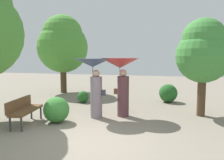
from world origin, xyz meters
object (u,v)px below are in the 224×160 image
Objects in this scene: person_left at (94,75)px; tree_near_left at (63,44)px; person_right at (121,72)px; tree_near_right at (203,51)px; park_bench at (24,109)px.

person_left is 0.45× the size of tree_near_left.
person_right is 3.01m from tree_near_right.
person_right is 0.46× the size of tree_near_left.
park_bench is (-1.85, -1.39, -1.01)m from person_left.
person_right is at bearing -62.79° from person_left.
tree_near_left is 8.09m from tree_near_right.
park_bench is 0.34× the size of tree_near_left.
park_bench is 0.45× the size of tree_near_right.
person_left is 1.33× the size of park_bench.
park_bench is (-2.72, -1.80, -1.08)m from person_right.
person_left is at bearing -62.82° from park_bench.
tree_near_left reaches higher than park_bench.
tree_near_left is (-3.61, 4.67, 1.39)m from person_left.
person_right reaches higher than park_bench.
person_left reaches higher than park_bench.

